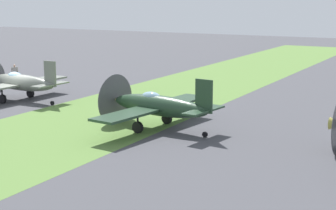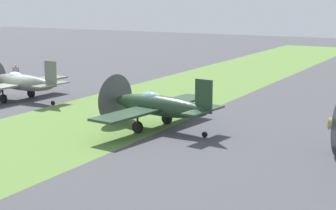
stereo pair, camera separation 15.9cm
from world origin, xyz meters
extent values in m
plane|color=#424247|center=(0.00, 0.00, 0.00)|extent=(160.00, 160.00, 0.00)
cube|color=#567A38|center=(0.00, -9.00, 0.00)|extent=(120.00, 11.00, 0.01)
ellipsoid|color=slate|center=(1.11, -0.13, 1.46)|extent=(1.59, 6.91, 1.25)
cube|color=slate|center=(1.13, 0.27, 1.31)|extent=(9.75, 2.20, 0.14)
cube|color=slate|center=(0.95, -3.25, 2.37)|extent=(0.16, 1.11, 1.91)
cube|color=slate|center=(0.95, -3.25, 1.56)|extent=(3.27, 1.07, 0.10)
ellipsoid|color=#8CB2C6|center=(1.14, 0.47, 1.90)|extent=(0.78, 1.44, 0.71)
cylinder|color=black|center=(-0.32, 0.44, 0.34)|extent=(0.26, 0.70, 0.69)
cylinder|color=black|center=(-0.32, 0.44, 0.83)|extent=(0.12, 0.12, 0.97)
cylinder|color=black|center=(2.59, 0.30, 0.34)|extent=(0.26, 0.70, 0.69)
cylinder|color=black|center=(2.59, 0.30, 0.83)|extent=(0.12, 0.12, 0.97)
cylinder|color=black|center=(0.95, -3.35, 0.16)|extent=(0.14, 0.33, 0.32)
ellipsoid|color=#233D28|center=(-1.91, -14.20, 1.49)|extent=(2.13, 7.07, 1.27)
cube|color=#233D28|center=(-1.85, -13.79, 1.33)|extent=(9.98, 2.95, 0.14)
cube|color=#233D28|center=(-2.30, -17.35, 2.41)|extent=(0.24, 1.13, 1.95)
cube|color=#233D28|center=(-2.30, -17.35, 1.59)|extent=(3.37, 1.32, 0.10)
cone|color=#B7B24C|center=(-1.44, -10.48, 1.49)|extent=(0.74, 0.79, 0.66)
cylinder|color=#4C4C51|center=(-1.47, -10.69, 1.49)|extent=(3.26, 0.45, 3.28)
ellipsoid|color=#8CB2C6|center=(-1.83, -13.59, 1.93)|extent=(0.89, 1.51, 0.72)
cylinder|color=black|center=(-3.32, -13.50, 0.35)|extent=(0.31, 0.72, 0.70)
cylinder|color=black|center=(-3.32, -13.50, 0.84)|extent=(0.12, 0.12, 0.98)
cylinder|color=black|center=(-0.37, -13.87, 0.35)|extent=(0.31, 0.72, 0.70)
cylinder|color=black|center=(-0.37, -13.87, 0.84)|extent=(0.12, 0.12, 0.98)
cylinder|color=black|center=(-2.31, -17.45, 0.16)|extent=(0.16, 0.34, 0.33)
cone|color=#B7B24C|center=(-1.83, -24.74, 1.49)|extent=(0.70, 0.76, 0.66)
cylinder|color=#9E998E|center=(7.78, 6.90, 0.44)|extent=(0.30, 0.30, 0.88)
cylinder|color=#9E998E|center=(7.78, 6.90, 1.19)|extent=(0.38, 0.38, 0.62)
sphere|color=tan|center=(7.78, 6.90, 1.61)|extent=(0.23, 0.23, 0.23)
cylinder|color=#9E998E|center=(7.59, 7.08, 1.19)|extent=(0.11, 0.11, 0.59)
cylinder|color=#9E998E|center=(7.97, 6.72, 1.19)|extent=(0.11, 0.11, 0.59)
camera|label=1|loc=(-30.53, -30.34, 8.02)|focal=58.90mm
camera|label=2|loc=(-30.46, -30.48, 8.02)|focal=58.90mm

